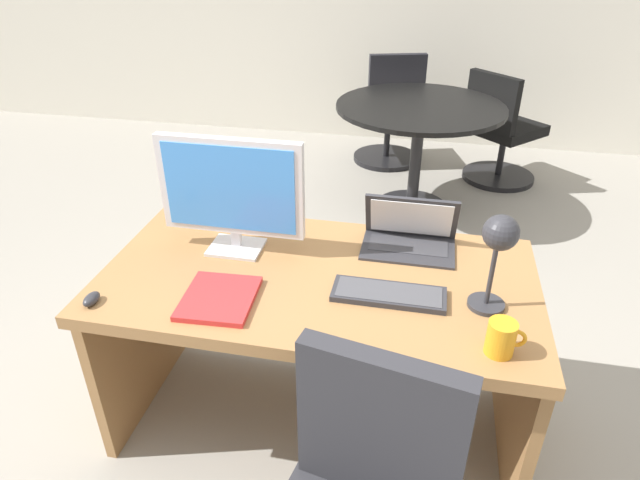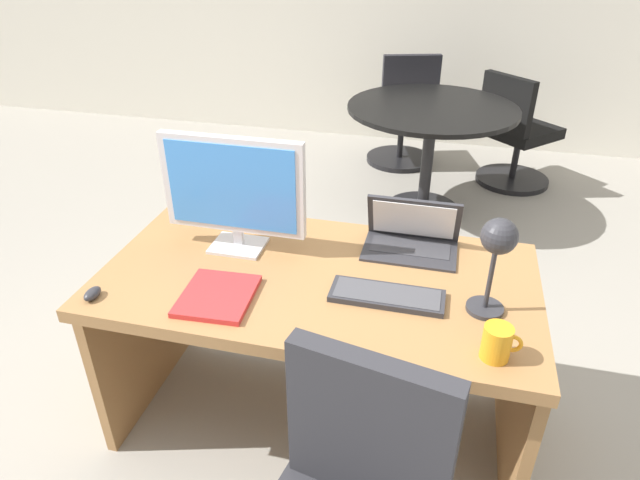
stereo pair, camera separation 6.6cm
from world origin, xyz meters
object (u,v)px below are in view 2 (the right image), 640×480
object	(u,v)px
monitor	(233,189)
meeting_chair_far	(514,140)
desk	(320,311)
book	(217,296)
meeting_chair_near	(404,121)
mouse	(92,294)
keyboard	(387,296)
coffee_mug	(497,343)
meeting_table	(430,134)
desk_lamp	(497,248)
laptop	(412,232)

from	to	relation	value
monitor	meeting_chair_far	world-z (taller)	monitor
monitor	desk	bearing A→B (deg)	-11.55
book	meeting_chair_near	distance (m)	3.12
mouse	book	world-z (taller)	mouse
mouse	meeting_chair_far	distance (m)	3.40
desk	mouse	bearing A→B (deg)	-152.85
desk	meeting_chair_near	distance (m)	2.83
keyboard	mouse	size ratio (longest dim) A/B	4.99
mouse	coffee_mug	size ratio (longest dim) A/B	0.67
monitor	keyboard	size ratio (longest dim) A/B	1.42
keyboard	meeting_table	size ratio (longest dim) A/B	0.34
monitor	desk_lamp	xyz separation A→B (m)	(0.92, -0.20, 0.00)
keyboard	meeting_table	distance (m)	2.11
coffee_mug	mouse	bearing A→B (deg)	-178.94
laptop	meeting_chair_far	xyz separation A→B (m)	(0.57, 2.40, -0.43)
desk	mouse	distance (m)	0.81
book	coffee_mug	size ratio (longest dim) A/B	2.43
monitor	mouse	bearing A→B (deg)	-129.48
laptop	coffee_mug	bearing A→B (deg)	-62.08
mouse	desk_lamp	distance (m)	1.31
coffee_mug	meeting_table	world-z (taller)	coffee_mug
meeting_chair_near	meeting_table	bearing A→B (deg)	-73.19
keyboard	meeting_table	bearing A→B (deg)	89.89
laptop	mouse	distance (m)	1.16
monitor	meeting_table	size ratio (longest dim) A/B	0.48
desk_lamp	meeting_chair_near	world-z (taller)	desk_lamp
monitor	coffee_mug	distance (m)	1.04
laptop	book	size ratio (longest dim) A/B	1.27
keyboard	coffee_mug	world-z (taller)	coffee_mug
monitor	laptop	bearing A→B (deg)	14.18
mouse	desk	bearing A→B (deg)	27.15
book	meeting_chair_far	size ratio (longest dim) A/B	0.32
laptop	desk_lamp	world-z (taller)	desk_lamp
laptop	keyboard	distance (m)	0.36
monitor	desk_lamp	world-z (taller)	monitor
laptop	meeting_chair_far	distance (m)	2.50
laptop	meeting_table	world-z (taller)	laptop
meeting_chair_near	desk	bearing A→B (deg)	-90.16
meeting_table	monitor	bearing A→B (deg)	-107.62
mouse	meeting_table	distance (m)	2.53
meeting_chair_near	keyboard	bearing A→B (deg)	-85.12
desk	monitor	distance (m)	0.56
desk_lamp	keyboard	bearing A→B (deg)	177.85
meeting_chair_far	mouse	bearing A→B (deg)	-117.67
book	meeting_chair_near	xyz separation A→B (m)	(0.30, 3.09, -0.36)
desk_lamp	meeting_chair_far	world-z (taller)	desk_lamp
meeting_chair_far	monitor	bearing A→B (deg)	-115.40
monitor	keyboard	distance (m)	0.68
mouse	laptop	bearing A→B (deg)	30.59
mouse	meeting_chair_near	xyz separation A→B (m)	(0.70, 3.18, -0.37)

